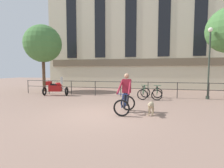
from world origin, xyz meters
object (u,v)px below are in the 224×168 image
at_px(dog, 151,105).
at_px(parked_bicycle_mid_left, 157,94).
at_px(cyclist_with_bike, 126,95).
at_px(parked_motorcycle, 55,88).
at_px(parked_bicycle_near_lamp, 144,93).
at_px(street_lamp, 209,59).

relative_size(dog, parked_bicycle_mid_left, 0.86).
relative_size(cyclist_with_bike, parked_bicycle_mid_left, 1.48).
bearing_deg(dog, parked_motorcycle, 155.38).
bearing_deg(parked_motorcycle, dog, -131.67).
height_order(parked_bicycle_near_lamp, parked_bicycle_mid_left, same).
height_order(cyclist_with_bike, parked_bicycle_mid_left, cyclist_with_bike).
bearing_deg(parked_bicycle_near_lamp, dog, 103.88).
height_order(cyclist_with_bike, parked_motorcycle, cyclist_with_bike).
xyz_separation_m(parked_motorcycle, parked_bicycle_near_lamp, (6.30, 0.05, -0.20)).
bearing_deg(street_lamp, parked_motorcycle, -175.61).
distance_m(parked_bicycle_near_lamp, parked_bicycle_mid_left, 0.82).
distance_m(dog, parked_motorcycle, 7.92).
bearing_deg(parked_bicycle_mid_left, parked_motorcycle, 4.13).
relative_size(dog, parked_motorcycle, 0.54).
relative_size(dog, parked_bicycle_near_lamp, 0.83).
distance_m(parked_bicycle_mid_left, street_lamp, 3.86).
relative_size(dog, street_lamp, 0.22).
relative_size(parked_motorcycle, parked_bicycle_mid_left, 1.59).
distance_m(dog, street_lamp, 6.34).
xyz_separation_m(cyclist_with_bike, parked_bicycle_mid_left, (1.43, 3.90, -0.41)).
height_order(parked_bicycle_near_lamp, street_lamp, street_lamp).
bearing_deg(parked_motorcycle, cyclist_with_bike, -134.66).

